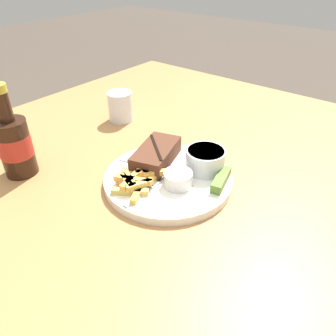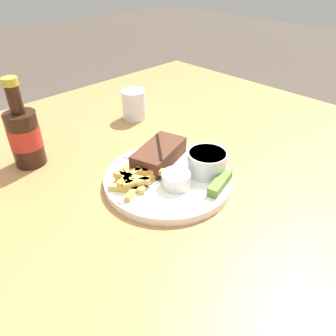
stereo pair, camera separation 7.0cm
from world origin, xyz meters
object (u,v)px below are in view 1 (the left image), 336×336
at_px(beer_bottle, 15,144).
at_px(dinner_plate, 168,179).
at_px(coleslaw_cup, 205,159).
at_px(fork_utensil, 146,191).
at_px(knife_utensil, 160,167).
at_px(drinking_glass, 120,107).
at_px(steak_portion, 156,155).
at_px(dipping_sauce_cup, 178,178).
at_px(pickle_spear, 221,180).

bearing_deg(beer_bottle, dinner_plate, -58.36).
xyz_separation_m(coleslaw_cup, fork_utensil, (-0.14, 0.05, -0.03)).
height_order(knife_utensil, drinking_glass, drinking_glass).
xyz_separation_m(coleslaw_cup, beer_bottle, (-0.25, 0.33, 0.03)).
distance_m(dinner_plate, fork_utensil, 0.07).
bearing_deg(drinking_glass, fork_utensil, -127.22).
relative_size(coleslaw_cup, fork_utensil, 0.65).
xyz_separation_m(steak_portion, drinking_glass, (0.13, 0.25, 0.01)).
bearing_deg(dinner_plate, dipping_sauce_cup, -109.97).
distance_m(pickle_spear, drinking_glass, 0.43).
bearing_deg(pickle_spear, fork_utensil, 138.99).
bearing_deg(coleslaw_cup, steak_portion, 113.15).
bearing_deg(pickle_spear, steak_portion, 97.24).
xyz_separation_m(fork_utensil, beer_bottle, (-0.10, 0.29, 0.05)).
xyz_separation_m(dipping_sauce_cup, knife_utensil, (0.03, 0.07, -0.01)).
xyz_separation_m(dinner_plate, fork_utensil, (-0.07, -0.00, 0.01)).
bearing_deg(steak_portion, dipping_sauce_cup, -113.25).
height_order(dinner_plate, drinking_glass, drinking_glass).
xyz_separation_m(dinner_plate, beer_bottle, (-0.18, 0.29, 0.07)).
bearing_deg(dinner_plate, coleslaw_cup, -34.37).
height_order(dinner_plate, knife_utensil, knife_utensil).
height_order(fork_utensil, beer_bottle, beer_bottle).
bearing_deg(drinking_glass, pickle_spear, -105.55).
distance_m(steak_portion, pickle_spear, 0.16).
height_order(coleslaw_cup, pickle_spear, coleslaw_cup).
xyz_separation_m(knife_utensil, drinking_glass, (0.15, 0.27, 0.02)).
bearing_deg(knife_utensil, dinner_plate, 145.46).
xyz_separation_m(pickle_spear, drinking_glass, (0.11, 0.41, 0.01)).
relative_size(coleslaw_cup, drinking_glass, 1.01).
height_order(dipping_sauce_cup, drinking_glass, drinking_glass).
bearing_deg(dinner_plate, drinking_glass, 62.32).
distance_m(dipping_sauce_cup, beer_bottle, 0.36).
xyz_separation_m(coleslaw_cup, knife_utensil, (-0.06, 0.08, -0.02)).
bearing_deg(coleslaw_cup, pickle_spear, -113.46).
height_order(coleslaw_cup, drinking_glass, drinking_glass).
xyz_separation_m(steak_portion, knife_utensil, (-0.01, -0.02, -0.02)).
relative_size(dipping_sauce_cup, drinking_glass, 0.70).
bearing_deg(knife_utensil, beer_bottle, 21.02).
bearing_deg(dipping_sauce_cup, beer_bottle, 116.71).
bearing_deg(steak_portion, pickle_spear, -82.76).
relative_size(dinner_plate, steak_portion, 1.80).
height_order(fork_utensil, drinking_glass, drinking_glass).
height_order(pickle_spear, knife_utensil, pickle_spear).
height_order(dinner_plate, beer_bottle, beer_bottle).
bearing_deg(steak_portion, fork_utensil, -150.43).
bearing_deg(pickle_spear, beer_bottle, 119.74).
bearing_deg(steak_portion, beer_bottle, 131.29).
bearing_deg(coleslaw_cup, dinner_plate, 145.63).
relative_size(pickle_spear, beer_bottle, 0.41).
bearing_deg(beer_bottle, steak_portion, -48.71).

